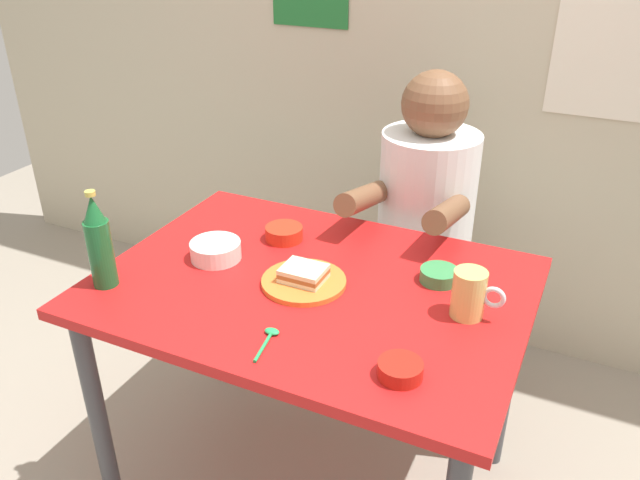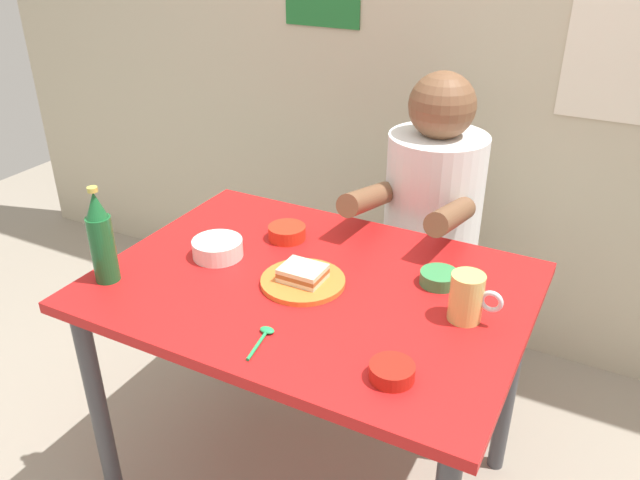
{
  "view_description": "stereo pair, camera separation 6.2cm",
  "coord_description": "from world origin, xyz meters",
  "px_view_note": "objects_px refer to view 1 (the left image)",
  "views": [
    {
      "loc": [
        0.62,
        -1.26,
        1.61
      ],
      "look_at": [
        0.0,
        0.05,
        0.84
      ],
      "focal_mm": 35.61,
      "sensor_mm": 36.0,
      "label": 1
    },
    {
      "loc": [
        0.68,
        -1.24,
        1.61
      ],
      "look_at": [
        0.0,
        0.05,
        0.84
      ],
      "focal_mm": 35.61,
      "sensor_mm": 36.0,
      "label": 2
    }
  ],
  "objects_px": {
    "dip_bowl_green": "(439,275)",
    "person_seated": "(426,194)",
    "stool": "(418,299)",
    "plate_orange": "(304,282)",
    "dining_table": "(312,312)",
    "beer_mug": "(470,294)",
    "sandwich": "(304,273)",
    "beer_bottle": "(99,244)"
  },
  "relations": [
    {
      "from": "stool",
      "to": "sandwich",
      "type": "xyz_separation_m",
      "value": [
        -0.13,
        -0.65,
        0.42
      ]
    },
    {
      "from": "person_seated",
      "to": "beer_bottle",
      "type": "bearing_deg",
      "value": -124.88
    },
    {
      "from": "plate_orange",
      "to": "sandwich",
      "type": "relative_size",
      "value": 2.0
    },
    {
      "from": "plate_orange",
      "to": "sandwich",
      "type": "bearing_deg",
      "value": -33.69
    },
    {
      "from": "stool",
      "to": "dip_bowl_green",
      "type": "bearing_deg",
      "value": -69.8
    },
    {
      "from": "beer_mug",
      "to": "stool",
      "type": "bearing_deg",
      "value": 114.99
    },
    {
      "from": "sandwich",
      "to": "plate_orange",
      "type": "bearing_deg",
      "value": 146.31
    },
    {
      "from": "plate_orange",
      "to": "beer_bottle",
      "type": "distance_m",
      "value": 0.52
    },
    {
      "from": "stool",
      "to": "plate_orange",
      "type": "bearing_deg",
      "value": -101.66
    },
    {
      "from": "stool",
      "to": "plate_orange",
      "type": "relative_size",
      "value": 2.05
    },
    {
      "from": "beer_mug",
      "to": "beer_bottle",
      "type": "xyz_separation_m",
      "value": [
        -0.88,
        -0.26,
        0.06
      ]
    },
    {
      "from": "dining_table",
      "to": "stool",
      "type": "distance_m",
      "value": 0.71
    },
    {
      "from": "dining_table",
      "to": "sandwich",
      "type": "distance_m",
      "value": 0.13
    },
    {
      "from": "stool",
      "to": "dip_bowl_green",
      "type": "relative_size",
      "value": 4.5
    },
    {
      "from": "beer_mug",
      "to": "beer_bottle",
      "type": "height_order",
      "value": "beer_bottle"
    },
    {
      "from": "dip_bowl_green",
      "to": "beer_mug",
      "type": "bearing_deg",
      "value": -49.56
    },
    {
      "from": "stool",
      "to": "person_seated",
      "type": "xyz_separation_m",
      "value": [
        -0.0,
        -0.01,
        0.42
      ]
    },
    {
      "from": "beer_bottle",
      "to": "dip_bowl_green",
      "type": "distance_m",
      "value": 0.87
    },
    {
      "from": "beer_mug",
      "to": "beer_bottle",
      "type": "relative_size",
      "value": 0.48
    },
    {
      "from": "beer_mug",
      "to": "dip_bowl_green",
      "type": "relative_size",
      "value": 1.26
    },
    {
      "from": "plate_orange",
      "to": "dip_bowl_green",
      "type": "xyz_separation_m",
      "value": [
        0.31,
        0.16,
        0.01
      ]
    },
    {
      "from": "person_seated",
      "to": "beer_mug",
      "type": "height_order",
      "value": "person_seated"
    },
    {
      "from": "dining_table",
      "to": "beer_mug",
      "type": "distance_m",
      "value": 0.43
    },
    {
      "from": "dip_bowl_green",
      "to": "plate_orange",
      "type": "bearing_deg",
      "value": -152.37
    },
    {
      "from": "beer_bottle",
      "to": "sandwich",
      "type": "bearing_deg",
      "value": 25.28
    },
    {
      "from": "dining_table",
      "to": "stool",
      "type": "bearing_deg",
      "value": 79.3
    },
    {
      "from": "person_seated",
      "to": "beer_bottle",
      "type": "height_order",
      "value": "person_seated"
    },
    {
      "from": "stool",
      "to": "beer_mug",
      "type": "height_order",
      "value": "beer_mug"
    },
    {
      "from": "plate_orange",
      "to": "beer_mug",
      "type": "xyz_separation_m",
      "value": [
        0.42,
        0.04,
        0.05
      ]
    },
    {
      "from": "person_seated",
      "to": "beer_bottle",
      "type": "xyz_separation_m",
      "value": [
        -0.6,
        -0.85,
        0.09
      ]
    },
    {
      "from": "beer_bottle",
      "to": "beer_mug",
      "type": "bearing_deg",
      "value": 16.38
    },
    {
      "from": "stool",
      "to": "plate_orange",
      "type": "height_order",
      "value": "plate_orange"
    },
    {
      "from": "sandwich",
      "to": "stool",
      "type": "bearing_deg",
      "value": 78.34
    },
    {
      "from": "sandwich",
      "to": "beer_bottle",
      "type": "height_order",
      "value": "beer_bottle"
    },
    {
      "from": "dining_table",
      "to": "beer_mug",
      "type": "height_order",
      "value": "beer_mug"
    },
    {
      "from": "person_seated",
      "to": "dining_table",
      "type": "bearing_deg",
      "value": -100.89
    },
    {
      "from": "person_seated",
      "to": "sandwich",
      "type": "height_order",
      "value": "person_seated"
    },
    {
      "from": "beer_mug",
      "to": "dip_bowl_green",
      "type": "distance_m",
      "value": 0.17
    },
    {
      "from": "dining_table",
      "to": "dip_bowl_green",
      "type": "height_order",
      "value": "dip_bowl_green"
    },
    {
      "from": "person_seated",
      "to": "beer_bottle",
      "type": "distance_m",
      "value": 1.05
    },
    {
      "from": "plate_orange",
      "to": "beer_mug",
      "type": "relative_size",
      "value": 1.75
    },
    {
      "from": "dip_bowl_green",
      "to": "person_seated",
      "type": "bearing_deg",
      "value": 110.64
    }
  ]
}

